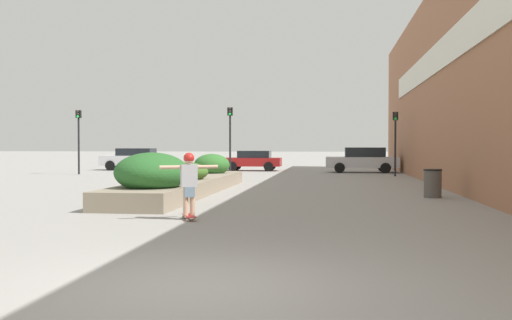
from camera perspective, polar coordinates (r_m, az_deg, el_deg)
The scene contains 13 objects.
ground_plane at distance 6.97m, azimuth -5.76°, elevation -12.45°, with size 300.00×300.00×0.00m, color gray.
building_wall_right at distance 24.30m, azimuth 18.58°, elevation 7.60°, with size 0.67×41.57×8.60m.
planter_box at distance 19.55m, azimuth -7.38°, elevation -1.97°, with size 2.14×12.24×1.48m.
skateboard at distance 13.01m, azimuth -6.71°, elevation -5.62°, with size 0.51×0.79×0.10m.
skateboarder at distance 12.93m, azimuth -6.72°, elevation -1.74°, with size 1.24×0.63×1.42m.
trash_bin at distance 19.19m, azimuth 17.25°, elevation -2.24°, with size 0.58×0.58×0.91m.
car_leftmost at distance 39.64m, azimuth -12.06°, elevation 0.14°, with size 4.34×1.87×1.49m.
car_center_left at distance 36.06m, azimuth 10.61°, elevation 0.05°, with size 4.43×2.00×1.56m.
car_center_right at distance 37.79m, azimuth -0.32°, elevation -0.01°, with size 3.82×1.85×1.33m.
car_rightmost at distance 38.60m, azimuth 23.02°, elevation 0.10°, with size 4.63×1.85×1.57m.
traffic_light_left at distance 32.04m, azimuth -2.61°, elevation 3.06°, with size 0.28×0.30×3.81m.
traffic_light_right at distance 31.92m, azimuth 13.77°, elevation 2.69°, with size 0.28×0.30×3.51m.
traffic_light_far_left at distance 34.61m, azimuth -17.33°, elevation 2.79°, with size 0.28×0.30×3.72m.
Camera 1 is at (1.57, -6.58, 1.67)m, focal length 40.00 mm.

